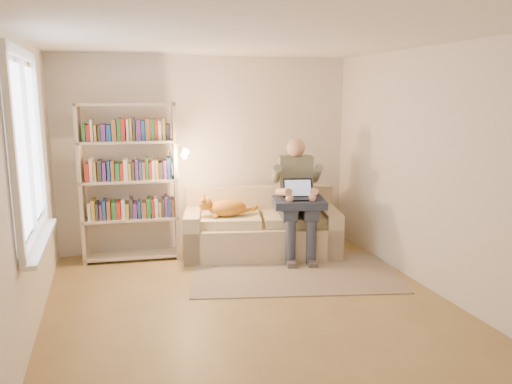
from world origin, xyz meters
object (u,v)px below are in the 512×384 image
object	(u,v)px
laptop	(302,194)
cat	(224,207)
sofa	(261,230)
bookshelf	(129,175)
person	(297,192)

from	to	relation	value
laptop	cat	bearing A→B (deg)	169.88
laptop	sofa	bearing A→B (deg)	148.28
cat	bookshelf	distance (m)	1.26
person	bookshelf	distance (m)	2.14
bookshelf	cat	bearing A→B (deg)	-5.91
sofa	bookshelf	size ratio (longest dim) A/B	1.07
person	bookshelf	world-z (taller)	bookshelf
person	laptop	bearing A→B (deg)	-74.06
sofa	bookshelf	bearing A→B (deg)	-174.67
bookshelf	laptop	bearing A→B (deg)	-11.14
sofa	laptop	world-z (taller)	laptop
sofa	person	distance (m)	0.72
person	bookshelf	size ratio (longest dim) A/B	0.77
sofa	person	bearing A→B (deg)	-18.91
sofa	cat	bearing A→B (deg)	-165.28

